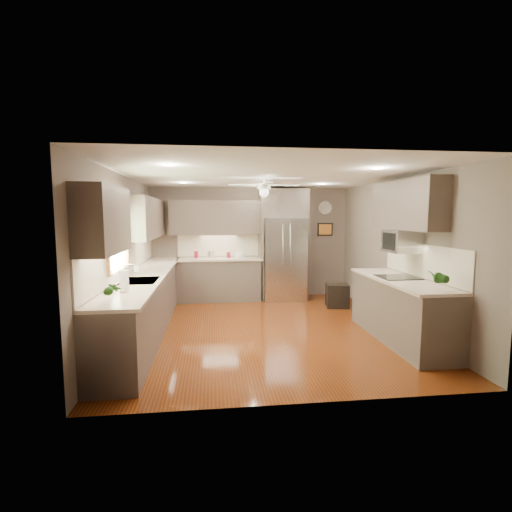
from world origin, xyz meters
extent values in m
plane|color=#521B0B|center=(0.00, 0.00, 0.00)|extent=(5.00, 5.00, 0.00)
plane|color=white|center=(0.00, 0.00, 2.50)|extent=(5.00, 5.00, 0.00)
plane|color=#67594F|center=(0.00, 2.50, 1.25)|extent=(4.50, 0.00, 4.50)
plane|color=#67594F|center=(0.00, -2.50, 1.25)|extent=(4.50, 0.00, 4.50)
plane|color=#67594F|center=(-2.25, 0.00, 1.25)|extent=(0.00, 5.00, 5.00)
plane|color=#67594F|center=(2.25, 0.00, 1.25)|extent=(0.00, 5.00, 5.00)
cylinder|color=maroon|center=(-1.23, 2.26, 1.02)|extent=(0.10, 0.10, 0.14)
cylinder|color=silver|center=(-0.94, 2.25, 1.01)|extent=(0.12, 0.12, 0.15)
cylinder|color=tan|center=(-0.89, 2.24, 1.03)|extent=(0.14, 0.14, 0.18)
cylinder|color=maroon|center=(-0.52, 2.21, 1.00)|extent=(0.10, 0.10, 0.13)
imported|color=white|center=(-2.07, 0.06, 1.03)|extent=(0.10, 0.10, 0.18)
imported|color=#205016|center=(-1.95, -1.90, 1.09)|extent=(0.17, 0.12, 0.29)
imported|color=#205016|center=(1.93, -1.65, 1.10)|extent=(0.21, 0.18, 0.32)
imported|color=tan|center=(-0.27, 2.17, 0.97)|extent=(0.28, 0.28, 0.06)
cube|color=#4C3F37|center=(-1.95, 0.15, 0.45)|extent=(0.60, 4.70, 0.90)
cube|color=beige|center=(-1.94, 0.15, 0.92)|extent=(0.65, 4.70, 0.04)
cube|color=beige|center=(-2.24, 0.15, 1.20)|extent=(0.02, 4.70, 0.50)
cube|color=#4C3F37|center=(-0.72, 2.20, 0.45)|extent=(1.85, 0.60, 0.90)
cube|color=beige|center=(-0.72, 2.19, 0.92)|extent=(1.85, 0.65, 0.04)
cube|color=beige|center=(-0.72, 2.49, 1.20)|extent=(1.85, 0.02, 0.50)
cube|color=#4C3F37|center=(-2.08, -1.60, 1.83)|extent=(0.33, 1.20, 0.75)
cube|color=#4C3F37|center=(-2.08, 1.30, 1.83)|extent=(0.33, 2.40, 0.75)
cube|color=#4C3F37|center=(-0.72, 2.33, 1.83)|extent=(2.15, 0.33, 0.75)
cube|color=#4C3F37|center=(2.08, -0.55, 2.03)|extent=(0.33, 1.70, 0.75)
cube|color=#BFF2B2|center=(-2.23, -0.50, 1.55)|extent=(0.01, 1.00, 0.80)
cube|color=#996329|center=(-2.21, -0.50, 1.98)|extent=(0.05, 1.12, 0.06)
cube|color=#996329|center=(-2.21, -0.50, 1.12)|extent=(0.05, 1.12, 0.06)
cube|color=#996329|center=(-2.21, -1.03, 1.55)|extent=(0.05, 0.06, 0.80)
cube|color=#996329|center=(-2.21, 0.03, 1.55)|extent=(0.05, 0.06, 0.80)
cube|color=silver|center=(-1.93, -0.50, 0.93)|extent=(0.50, 0.70, 0.03)
cube|color=#262626|center=(-1.93, -0.50, 0.89)|extent=(0.44, 0.62, 0.05)
cylinder|color=silver|center=(-2.13, -0.50, 1.05)|extent=(0.02, 0.02, 0.24)
cylinder|color=silver|center=(-2.07, -0.50, 1.17)|extent=(0.16, 0.02, 0.02)
cube|color=silver|center=(0.70, 2.14, 0.91)|extent=(0.92, 0.72, 1.82)
cube|color=black|center=(0.70, 1.80, 0.66)|extent=(0.88, 0.02, 0.02)
cube|color=black|center=(0.70, 1.79, 1.25)|extent=(0.01, 0.02, 1.00)
cylinder|color=silver|center=(0.62, 1.76, 1.25)|extent=(0.02, 0.02, 0.90)
cylinder|color=silver|center=(0.78, 1.76, 1.25)|extent=(0.02, 0.02, 0.90)
cube|color=#4C3F37|center=(0.70, 2.20, 2.14)|extent=(1.04, 0.60, 0.63)
cube|color=#4C3F37|center=(0.20, 2.20, 0.91)|extent=(0.06, 0.60, 1.82)
cube|color=#4C3F37|center=(1.20, 2.20, 0.91)|extent=(0.06, 0.60, 1.82)
cube|color=#4C3F37|center=(1.93, -0.80, 0.45)|extent=(0.65, 2.20, 0.90)
cube|color=beige|center=(1.91, -0.80, 0.92)|extent=(0.70, 2.20, 0.04)
cube|color=beige|center=(2.24, -0.80, 1.20)|extent=(0.02, 2.20, 0.50)
cube|color=black|center=(1.91, -0.70, 0.94)|extent=(0.56, 0.52, 0.01)
cube|color=silver|center=(2.03, -0.55, 1.48)|extent=(0.42, 0.55, 0.34)
cube|color=black|center=(1.82, -0.55, 1.48)|extent=(0.02, 0.40, 0.26)
cylinder|color=white|center=(0.00, 0.30, 2.46)|extent=(0.03, 0.03, 0.08)
cylinder|color=white|center=(0.00, 0.30, 2.36)|extent=(0.22, 0.22, 0.10)
sphere|color=white|center=(0.00, 0.30, 2.26)|extent=(0.16, 0.16, 0.16)
cube|color=white|center=(0.35, 0.30, 2.38)|extent=(0.48, 0.11, 0.01)
cube|color=white|center=(0.00, 0.65, 2.38)|extent=(0.11, 0.48, 0.01)
cube|color=white|center=(-0.35, 0.30, 2.38)|extent=(0.48, 0.11, 0.01)
cube|color=white|center=(0.00, -0.05, 2.38)|extent=(0.11, 0.48, 0.01)
cylinder|color=white|center=(-1.40, 1.30, 2.49)|extent=(0.14, 0.14, 0.01)
cylinder|color=white|center=(1.30, 1.30, 2.49)|extent=(0.14, 0.14, 0.01)
cylinder|color=white|center=(-1.40, -1.20, 2.49)|extent=(0.14, 0.14, 0.01)
cylinder|color=white|center=(1.30, -1.20, 2.49)|extent=(0.14, 0.14, 0.01)
cylinder|color=white|center=(0.00, 1.80, 2.49)|extent=(0.14, 0.14, 0.01)
cylinder|color=white|center=(1.75, 2.48, 2.05)|extent=(0.30, 0.03, 0.30)
cylinder|color=silver|center=(1.75, 2.47, 2.05)|extent=(0.29, 0.00, 0.29)
cube|color=black|center=(1.75, 2.48, 1.55)|extent=(0.36, 0.03, 0.30)
cube|color=orange|center=(1.75, 2.46, 1.55)|extent=(0.30, 0.01, 0.24)
cube|color=black|center=(1.67, 1.30, 0.23)|extent=(0.51, 0.51, 0.49)
cube|color=black|center=(1.67, 1.30, 0.46)|extent=(0.49, 0.49, 0.03)
cylinder|color=white|center=(-1.96, -1.32, 1.08)|extent=(0.11, 0.11, 0.27)
cylinder|color=silver|center=(-1.96, -1.32, 1.09)|extent=(0.02, 0.02, 0.29)
camera|label=1|loc=(-0.88, -5.95, 1.88)|focal=26.00mm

